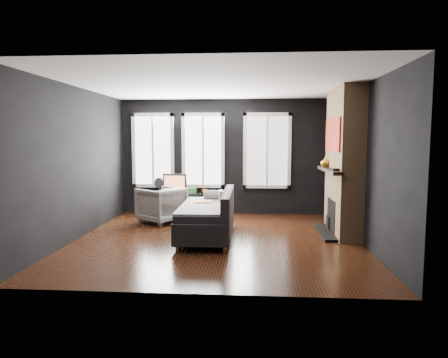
# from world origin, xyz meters

# --- Properties ---
(floor) EXTENTS (5.00, 5.00, 0.00)m
(floor) POSITION_xyz_m (0.00, 0.00, 0.00)
(floor) COLOR black
(floor) RESTS_ON ground
(ceiling) EXTENTS (5.00, 5.00, 0.00)m
(ceiling) POSITION_xyz_m (0.00, 0.00, 2.70)
(ceiling) COLOR white
(ceiling) RESTS_ON ground
(wall_back) EXTENTS (5.00, 0.02, 2.70)m
(wall_back) POSITION_xyz_m (0.00, 2.50, 1.35)
(wall_back) COLOR black
(wall_back) RESTS_ON ground
(wall_left) EXTENTS (0.02, 5.00, 2.70)m
(wall_left) POSITION_xyz_m (-2.50, 0.00, 1.35)
(wall_left) COLOR black
(wall_left) RESTS_ON ground
(wall_right) EXTENTS (0.02, 5.00, 2.70)m
(wall_right) POSITION_xyz_m (2.50, 0.00, 1.35)
(wall_right) COLOR black
(wall_right) RESTS_ON ground
(windows) EXTENTS (4.00, 0.16, 1.76)m
(windows) POSITION_xyz_m (-0.45, 2.46, 2.38)
(windows) COLOR white
(windows) RESTS_ON wall_back
(fireplace) EXTENTS (0.70, 1.62, 2.70)m
(fireplace) POSITION_xyz_m (2.30, 0.60, 1.35)
(fireplace) COLOR #93724C
(fireplace) RESTS_ON floor
(sofa) EXTENTS (1.03, 2.02, 0.87)m
(sofa) POSITION_xyz_m (-0.20, 0.12, 0.43)
(sofa) COLOR #232326
(sofa) RESTS_ON floor
(stripe_pillow) EXTENTS (0.13, 0.33, 0.33)m
(stripe_pillow) POSITION_xyz_m (0.01, 0.67, 0.62)
(stripe_pillow) COLOR gray
(stripe_pillow) RESTS_ON sofa
(armchair) EXTENTS (1.09, 1.10, 0.83)m
(armchair) POSITION_xyz_m (-1.32, 1.38, 0.42)
(armchair) COLOR silver
(armchair) RESTS_ON floor
(media_console) EXTENTS (1.53, 0.53, 0.52)m
(media_console) POSITION_xyz_m (-0.96, 2.24, 0.26)
(media_console) COLOR black
(media_console) RESTS_ON floor
(monitor) EXTENTS (0.58, 0.17, 0.51)m
(monitor) POSITION_xyz_m (-1.19, 2.21, 0.77)
(monitor) COLOR black
(monitor) RESTS_ON media_console
(desk_fan) EXTENTS (0.33, 0.33, 0.36)m
(desk_fan) POSITION_xyz_m (-1.57, 2.30, 0.70)
(desk_fan) COLOR #979797
(desk_fan) RESTS_ON media_console
(mug) EXTENTS (0.13, 0.10, 0.13)m
(mug) POSITION_xyz_m (-0.49, 2.21, 0.58)
(mug) COLOR #C86B0A
(mug) RESTS_ON media_console
(book) EXTENTS (0.18, 0.04, 0.24)m
(book) POSITION_xyz_m (-0.36, 2.25, 0.64)
(book) COLOR #A49482
(book) RESTS_ON media_console
(storage_box) EXTENTS (0.24, 0.15, 0.13)m
(storage_box) POSITION_xyz_m (-0.80, 2.19, 0.58)
(storage_box) COLOR #2C692F
(storage_box) RESTS_ON media_console
(mantel_vase) EXTENTS (0.25, 0.26, 0.19)m
(mantel_vase) POSITION_xyz_m (2.05, 1.05, 1.33)
(mantel_vase) COLOR gold
(mantel_vase) RESTS_ON fireplace
(mantel_clock) EXTENTS (0.16, 0.16, 0.04)m
(mantel_clock) POSITION_xyz_m (2.05, 0.05, 1.25)
(mantel_clock) COLOR black
(mantel_clock) RESTS_ON fireplace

